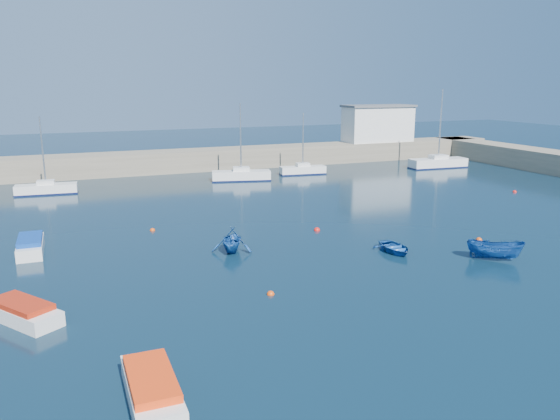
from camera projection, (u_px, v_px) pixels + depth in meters
name	position (u px, v px, depth m)	size (l,w,h in m)	color
ground	(354.00, 302.00, 28.09)	(220.00, 220.00, 0.00)	#0B202F
back_wall	(174.00, 161.00, 69.29)	(96.00, 4.50, 2.60)	#746B59
right_arm	(523.00, 157.00, 72.80)	(4.50, 32.00, 2.60)	#746B59
harbor_office	(378.00, 124.00, 79.43)	(10.00, 4.00, 5.00)	silver
sailboat_5	(46.00, 189.00, 55.12)	(6.01, 2.13, 7.79)	silver
sailboat_6	(241.00, 175.00, 62.81)	(6.92, 3.36, 8.80)	silver
sailboat_7	(303.00, 170.00, 67.08)	(5.76, 2.24, 7.47)	silver
sailboat_8	(438.00, 163.00, 72.29)	(7.96, 2.71, 10.24)	silver
motorboat_0	(22.00, 312.00, 25.73)	(3.77, 4.49, 0.98)	silver
motorboat_1	(31.00, 245.00, 36.04)	(1.60, 4.45, 1.09)	silver
motorboat_3	(152.00, 389.00, 19.15)	(1.64, 4.65, 1.09)	silver
dinghy_center	(395.00, 248.00, 36.21)	(2.17, 3.03, 0.63)	navy
dinghy_left	(232.00, 240.00, 36.24)	(2.67, 3.10, 1.63)	navy
dinghy_right	(495.00, 250.00, 34.52)	(1.30, 3.46, 1.33)	navy
buoy_0	(271.00, 295.00, 29.03)	(0.42, 0.42, 0.42)	#D3400B
buoy_1	(317.00, 230.00, 41.63)	(0.49, 0.49, 0.49)	red
buoy_2	(479.00, 240.00, 39.03)	(0.44, 0.44, 0.44)	#D3400B
buoy_3	(153.00, 231.00, 41.59)	(0.41, 0.41, 0.41)	#D3400B
buoy_4	(515.00, 192.00, 56.26)	(0.41, 0.41, 0.41)	red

